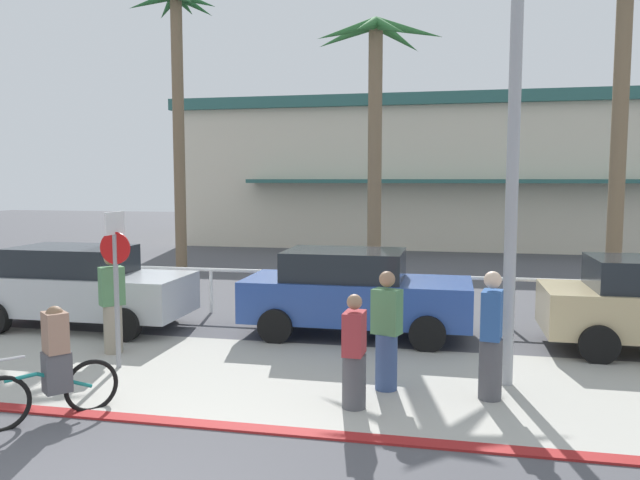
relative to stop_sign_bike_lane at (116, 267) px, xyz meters
The scene contains 17 objects.
ground_plane 6.44m from the stop_sign_bike_lane, 70.58° to the left, with size 80.00×80.00×0.00m, color #4C4C51.
sidewalk_strip 2.66m from the stop_sign_bike_lane, ahead, with size 44.00×4.00×0.02m, color #ADAAA0.
curb_paint 3.28m from the stop_sign_bike_lane, 43.14° to the right, with size 44.00×0.24×0.03m, color maroon.
building_backdrop 23.35m from the stop_sign_bike_lane, 77.68° to the left, with size 24.65×11.19×6.70m.
rail_fence 4.90m from the stop_sign_bike_lane, 64.65° to the left, with size 22.10×0.08×1.04m.
stop_sign_bike_lane is the anchor object (origin of this frame).
streetlight_curb 6.65m from the stop_sign_bike_lane, ahead, with size 0.24×2.54×7.50m.
palm_tree_1 11.07m from the stop_sign_bike_lane, 108.70° to the left, with size 2.99×2.84×8.91m.
palm_tree_2 8.72m from the stop_sign_bike_lane, 65.43° to the left, with size 3.45×3.14×7.17m.
palm_tree_3 12.13m from the stop_sign_bike_lane, 36.43° to the left, with size 3.13×3.02×8.30m.
car_silver_1 3.41m from the stop_sign_bike_lane, 132.45° to the left, with size 4.40×2.02×1.69m.
car_blue_2 4.58m from the stop_sign_bike_lane, 40.65° to the left, with size 4.40×2.02×1.69m.
cyclist_teal_0 2.35m from the stop_sign_bike_lane, 81.88° to the right, with size 1.21×1.44×1.50m.
pedestrian_0 4.46m from the stop_sign_bike_lane, ahead, with size 0.46×0.41×1.76m.
pedestrian_1 4.26m from the stop_sign_bike_lane, 13.78° to the right, with size 0.34×0.41×1.56m.
pedestrian_2 5.90m from the stop_sign_bike_lane, ahead, with size 0.37×0.44×1.82m.
pedestrian_3 1.25m from the stop_sign_bike_lane, 124.89° to the left, with size 0.46×0.47×1.82m.
Camera 1 is at (3.18, -4.88, 3.07)m, focal length 34.97 mm.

